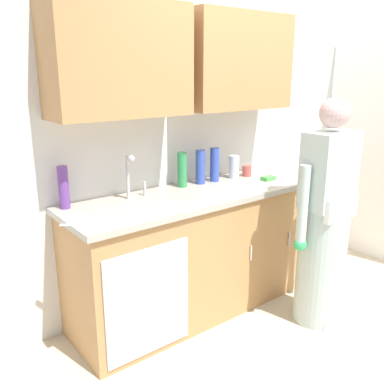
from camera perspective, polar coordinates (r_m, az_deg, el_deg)
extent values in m
plane|color=beige|center=(3.36, 15.93, -16.70)|extent=(9.00, 9.00, 0.00)
cube|color=silver|center=(3.57, 3.94, 9.06)|extent=(4.80, 0.10, 2.70)
cube|color=#B27F4C|center=(2.76, -9.84, 17.22)|extent=(0.91, 0.34, 0.70)
cube|color=#B27F4C|center=(3.35, 5.98, 17.12)|extent=(0.91, 0.34, 0.70)
cube|color=silver|center=(4.36, 24.31, 4.95)|extent=(0.04, 1.10, 2.10)
cube|color=#B27F4C|center=(3.21, 0.36, -8.44)|extent=(1.90, 0.60, 0.90)
cube|color=#B7BABF|center=(2.71, -5.88, -14.61)|extent=(0.60, 0.01, 0.72)
cylinder|color=silver|center=(3.16, 7.99, -8.16)|extent=(0.01, 0.01, 0.12)
cylinder|color=silver|center=(3.46, 13.01, -6.25)|extent=(0.01, 0.01, 0.12)
cube|color=#A8A093|center=(3.05, 0.38, -0.38)|extent=(1.96, 0.66, 0.04)
cube|color=#B7BABF|center=(2.82, -6.36, -1.95)|extent=(0.50, 0.36, 0.03)
cylinder|color=#B7BABF|center=(2.88, -8.70, 1.96)|extent=(0.02, 0.02, 0.30)
sphere|color=#B7BABF|center=(2.80, -8.22, 4.50)|extent=(0.04, 0.04, 0.04)
cylinder|color=#B7BABF|center=(2.97, -6.43, 0.47)|extent=(0.02, 0.02, 0.10)
cube|color=white|center=(3.40, 16.71, -15.74)|extent=(0.20, 0.26, 0.06)
cylinder|color=#B2C6C1|center=(3.22, 17.01, -9.36)|extent=(0.34, 0.34, 0.88)
cube|color=#B2C6C1|center=(2.99, 18.09, 2.85)|extent=(0.38, 0.22, 0.52)
sphere|color=#C7A39E|center=(2.94, 18.74, 10.09)|extent=(0.20, 0.20, 0.20)
cube|color=white|center=(2.99, 19.57, -2.07)|extent=(0.32, 0.04, 0.16)
cylinder|color=#B2C6C1|center=(2.88, 14.78, -1.83)|extent=(0.07, 0.07, 0.55)
sphere|color=#33B266|center=(2.97, 14.40, -6.88)|extent=(0.09, 0.09, 0.09)
cylinder|color=#B2C6C1|center=(3.24, 19.80, -0.25)|extent=(0.07, 0.07, 0.55)
sphere|color=#33B266|center=(3.33, 19.35, -4.80)|extent=(0.09, 0.09, 0.09)
cylinder|color=#334CB2|center=(3.25, 1.14, 3.40)|extent=(0.07, 0.07, 0.26)
cylinder|color=#334CB2|center=(3.33, 3.08, 3.71)|extent=(0.07, 0.07, 0.27)
cylinder|color=silver|center=(3.45, 5.69, 3.41)|extent=(0.08, 0.08, 0.19)
cylinder|color=#66388C|center=(2.77, -16.99, 0.60)|extent=(0.07, 0.07, 0.27)
cylinder|color=#2D8C4C|center=(3.16, -1.35, 3.04)|extent=(0.07, 0.07, 0.26)
cylinder|color=#B24C47|center=(3.53, 7.43, 2.86)|extent=(0.08, 0.08, 0.09)
cube|color=silver|center=(2.48, -14.75, -4.26)|extent=(0.22, 0.15, 0.01)
cube|color=#4CBF4C|center=(3.44, 10.28, 1.85)|extent=(0.11, 0.07, 0.03)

